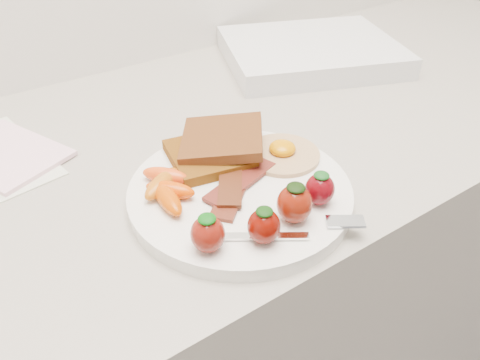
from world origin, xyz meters
TOP-DOWN VIEW (x-y plane):
  - counter at (0.00, 1.70)m, footprint 2.00×0.60m
  - plate at (0.00, 1.55)m, footprint 0.27×0.27m
  - toast_lower at (0.00, 1.62)m, footprint 0.11×0.11m
  - toast_upper at (0.03, 1.62)m, footprint 0.15×0.15m
  - fried_egg at (0.09, 1.57)m, footprint 0.10×0.10m
  - bacon_strips at (-0.00, 1.55)m, footprint 0.12×0.12m
  - baby_carrots at (-0.08, 1.58)m, footprint 0.07×0.10m
  - strawberries at (-0.01, 1.47)m, footprint 0.18×0.06m
  - fork at (0.01, 1.44)m, footprint 0.16×0.08m
  - notepad at (-0.22, 1.80)m, footprint 0.17×0.20m
  - appliance at (0.36, 1.82)m, footprint 0.39×0.35m

SIDE VIEW (x-z plane):
  - counter at x=0.00m, z-range 0.00..0.90m
  - notepad at x=-0.22m, z-range 0.90..0.91m
  - plate at x=0.00m, z-range 0.90..0.92m
  - appliance at x=0.36m, z-range 0.90..0.94m
  - fork at x=0.01m, z-range 0.92..0.92m
  - bacon_strips at x=0.00m, z-range 0.92..0.93m
  - fried_egg at x=0.09m, z-range 0.91..0.93m
  - toast_lower at x=0.00m, z-range 0.92..0.93m
  - baby_carrots at x=-0.08m, z-range 0.92..0.94m
  - toast_upper at x=0.03m, z-range 0.93..0.95m
  - strawberries at x=-0.01m, z-range 0.92..0.96m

